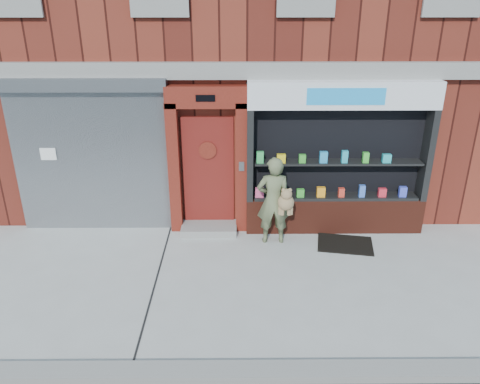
{
  "coord_description": "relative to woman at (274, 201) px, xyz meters",
  "views": [
    {
      "loc": [
        -0.19,
        -6.65,
        4.45
      ],
      "look_at": [
        -0.13,
        1.0,
        1.17
      ],
      "focal_mm": 35.0,
      "sensor_mm": 36.0,
      "label": 1
    }
  ],
  "objects": [
    {
      "name": "woman",
      "position": [
        0.0,
        0.0,
        0.0
      ],
      "size": [
        0.69,
        0.51,
        1.72
      ],
      "color": "#5E6743",
      "rests_on": "ground"
    },
    {
      "name": "pharmacy_bay",
      "position": [
        1.24,
        0.51,
        0.51
      ],
      "size": [
        3.5,
        0.41,
        3.0
      ],
      "color": "#5A2115",
      "rests_on": "ground"
    },
    {
      "name": "building",
      "position": [
        -0.51,
        4.69,
        3.14
      ],
      "size": [
        12.0,
        8.16,
        8.0
      ],
      "color": "#4E1812",
      "rests_on": "ground"
    },
    {
      "name": "red_door_bay",
      "position": [
        -1.26,
        0.56,
        0.59
      ],
      "size": [
        1.52,
        0.58,
        2.9
      ],
      "color": "#59170F",
      "rests_on": "ground"
    },
    {
      "name": "ground",
      "position": [
        -0.51,
        -1.3,
        -0.86
      ],
      "size": [
        80.0,
        80.0,
        0.0
      ],
      "primitive_type": "plane",
      "color": "#9E9E99",
      "rests_on": "ground"
    },
    {
      "name": "shutter_bay",
      "position": [
        -3.51,
        0.62,
        0.86
      ],
      "size": [
        3.1,
        0.3,
        3.04
      ],
      "color": "gray",
      "rests_on": "ground"
    },
    {
      "name": "curb",
      "position": [
        -0.51,
        -3.45,
        -0.8
      ],
      "size": [
        60.0,
        0.3,
        0.12
      ],
      "primitive_type": "cube",
      "color": "gray",
      "rests_on": "ground"
    },
    {
      "name": "doormat",
      "position": [
        1.37,
        -0.14,
        -0.85
      ],
      "size": [
        1.14,
        0.89,
        0.03
      ],
      "primitive_type": "cube",
      "rotation": [
        0.0,
        0.0,
        -0.18
      ],
      "color": "black",
      "rests_on": "ground"
    }
  ]
}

